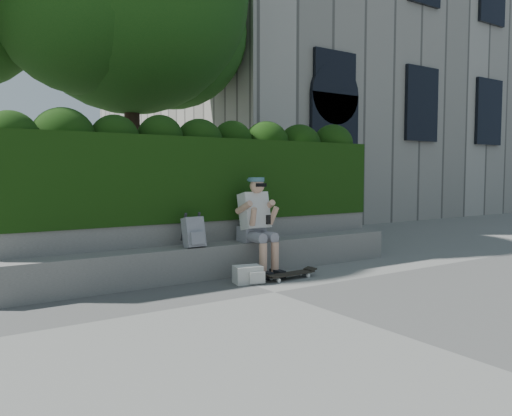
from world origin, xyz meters
TOP-DOWN VIEW (x-y plane):
  - ground at (0.00, 0.00)m, footprint 80.00×80.00m
  - bench_ledge at (0.00, 1.25)m, footprint 6.00×0.45m
  - planter_wall at (0.00, 1.73)m, footprint 6.00×0.50m
  - hedge at (0.00, 1.95)m, footprint 6.00×1.00m
  - building at (9.00, 11.00)m, footprint 12.00×12.00m
  - person at (0.46, 1.07)m, footprint 0.40×0.76m
  - skateboard at (0.62, 0.50)m, footprint 0.76×0.23m
  - backpack_plaid at (-0.50, 1.15)m, footprint 0.28×0.16m
  - backpack_ground at (0.00, 0.60)m, footprint 0.40×0.32m

SIDE VIEW (x-z plane):
  - ground at x=0.00m, z-range 0.00..0.00m
  - skateboard at x=0.62m, z-range 0.03..0.11m
  - backpack_ground at x=0.00m, z-range 0.00..0.23m
  - bench_ledge at x=0.00m, z-range 0.00..0.45m
  - planter_wall at x=0.00m, z-range 0.00..0.75m
  - backpack_plaid at x=-0.50m, z-range 0.45..0.85m
  - person at x=0.46m, z-range 0.06..1.44m
  - hedge at x=0.00m, z-range 0.75..1.95m
  - building at x=9.00m, z-range 0.00..15.00m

